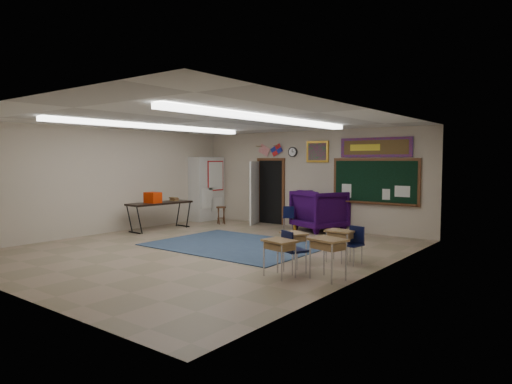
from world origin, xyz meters
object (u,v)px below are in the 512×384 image
Objects in this scene: student_desk_front_left at (294,246)px; folding_table at (160,215)px; wingback_armchair at (320,210)px; student_desk_front_right at (340,244)px; wooden_stool at (221,215)px.

student_desk_front_left is 0.31× the size of folding_table.
folding_table is (-3.88, -2.82, -0.15)m from wingback_armchair.
wingback_armchair is at bearing 124.72° from student_desk_front_right.
student_desk_front_right is (0.70, 0.68, 0.02)m from student_desk_front_left.
wingback_armchair reaches higher than wooden_stool.
wingback_armchair is 0.65× the size of folding_table.
folding_table is at bearing -166.95° from student_desk_front_left.
folding_table reaches higher than student_desk_front_left.
wingback_armchair reaches higher than student_desk_front_left.
student_desk_front_right reaches higher than student_desk_front_left.
student_desk_front_right is at bearing -25.31° from wooden_stool.
wingback_armchair reaches higher than folding_table.
wooden_stool is at bearing 34.91° from wingback_armchair.
folding_table is at bearing 57.87° from wingback_armchair.
wingback_armchair is 4.80m from folding_table.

